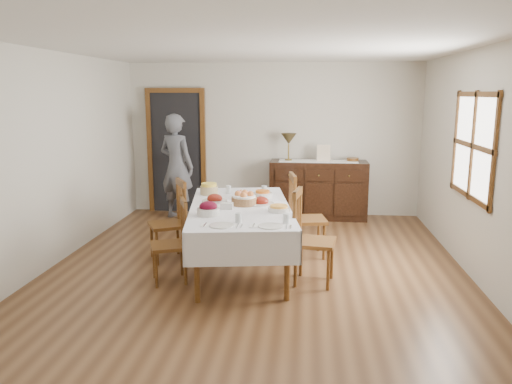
# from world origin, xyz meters

# --- Properties ---
(ground) EXTENTS (6.00, 6.00, 0.00)m
(ground) POSITION_xyz_m (0.00, 0.00, 0.00)
(ground) COLOR brown
(room_shell) EXTENTS (5.02, 6.02, 2.65)m
(room_shell) POSITION_xyz_m (-0.15, 0.42, 1.64)
(room_shell) COLOR silver
(room_shell) RESTS_ON ground
(dining_table) EXTENTS (1.49, 2.43, 0.78)m
(dining_table) POSITION_xyz_m (-0.19, 0.09, 0.69)
(dining_table) COLOR white
(dining_table) RESTS_ON ground
(chair_left_near) EXTENTS (0.51, 0.51, 0.94)m
(chair_left_near) POSITION_xyz_m (-0.88, -0.39, 0.48)
(chair_left_near) COLOR #5A3514
(chair_left_near) RESTS_ON ground
(chair_left_far) EXTENTS (0.58, 0.58, 1.02)m
(chair_left_far) POSITION_xyz_m (-1.11, 0.36, 0.52)
(chair_left_far) COLOR #5A3514
(chair_left_far) RESTS_ON ground
(chair_right_near) EXTENTS (0.50, 0.50, 1.06)m
(chair_right_near) POSITION_xyz_m (0.64, -0.27, 0.54)
(chair_right_near) COLOR #5A3514
(chair_right_near) RESTS_ON ground
(chair_right_far) EXTENTS (0.52, 0.52, 1.08)m
(chair_right_far) POSITION_xyz_m (0.56, 0.66, 0.55)
(chair_right_far) COLOR #5A3514
(chair_right_far) RESTS_ON ground
(sideboard) EXTENTS (1.62, 0.58, 0.97)m
(sideboard) POSITION_xyz_m (0.79, 2.72, 0.49)
(sideboard) COLOR black
(sideboard) RESTS_ON ground
(person) EXTENTS (0.69, 0.58, 1.88)m
(person) POSITION_xyz_m (-1.58, 2.46, 0.94)
(person) COLOR #575962
(person) RESTS_ON ground
(bread_basket) EXTENTS (0.31, 0.31, 0.17)m
(bread_basket) POSITION_xyz_m (-0.15, 0.15, 0.85)
(bread_basket) COLOR brown
(bread_basket) RESTS_ON dining_table
(egg_basket) EXTENTS (0.24, 0.24, 0.10)m
(egg_basket) POSITION_xyz_m (-0.21, 0.51, 0.82)
(egg_basket) COLOR black
(egg_basket) RESTS_ON dining_table
(ham_platter_a) EXTENTS (0.32, 0.32, 0.11)m
(ham_platter_a) POSITION_xyz_m (-0.53, 0.29, 0.81)
(ham_platter_a) COLOR silver
(ham_platter_a) RESTS_ON dining_table
(ham_platter_b) EXTENTS (0.32, 0.32, 0.11)m
(ham_platter_b) POSITION_xyz_m (0.05, 0.19, 0.81)
(ham_platter_b) COLOR silver
(ham_platter_b) RESTS_ON dining_table
(beet_bowl) EXTENTS (0.25, 0.25, 0.15)m
(beet_bowl) POSITION_xyz_m (-0.47, -0.40, 0.85)
(beet_bowl) COLOR silver
(beet_bowl) RESTS_ON dining_table
(carrot_bowl) EXTENTS (0.24, 0.24, 0.09)m
(carrot_bowl) POSITION_xyz_m (0.03, 0.59, 0.82)
(carrot_bowl) COLOR silver
(carrot_bowl) RESTS_ON dining_table
(pineapple_bowl) EXTENTS (0.23, 0.23, 0.15)m
(pineapple_bowl) POSITION_xyz_m (-0.68, 0.71, 0.85)
(pineapple_bowl) COLOR tan
(pineapple_bowl) RESTS_ON dining_table
(casserole_dish) EXTENTS (0.25, 0.25, 0.07)m
(casserole_dish) POSITION_xyz_m (0.29, -0.15, 0.82)
(casserole_dish) COLOR silver
(casserole_dish) RESTS_ON dining_table
(butter_dish) EXTENTS (0.15, 0.11, 0.07)m
(butter_dish) POSITION_xyz_m (-0.32, -0.09, 0.82)
(butter_dish) COLOR silver
(butter_dish) RESTS_ON dining_table
(setting_left) EXTENTS (0.44, 0.31, 0.10)m
(setting_left) POSITION_xyz_m (-0.21, -0.79, 0.80)
(setting_left) COLOR silver
(setting_left) RESTS_ON dining_table
(setting_right) EXTENTS (0.44, 0.31, 0.10)m
(setting_right) POSITION_xyz_m (0.29, -0.76, 0.80)
(setting_right) COLOR silver
(setting_right) RESTS_ON dining_table
(glass_far_a) EXTENTS (0.07, 0.07, 0.11)m
(glass_far_a) POSITION_xyz_m (-0.44, 0.79, 0.84)
(glass_far_a) COLOR silver
(glass_far_a) RESTS_ON dining_table
(glass_far_b) EXTENTS (0.07, 0.07, 0.10)m
(glass_far_b) POSITION_xyz_m (0.03, 0.87, 0.83)
(glass_far_b) COLOR silver
(glass_far_b) RESTS_ON dining_table
(runner) EXTENTS (1.30, 0.35, 0.01)m
(runner) POSITION_xyz_m (0.78, 2.70, 0.98)
(runner) COLOR white
(runner) RESTS_ON sideboard
(table_lamp) EXTENTS (0.26, 0.26, 0.46)m
(table_lamp) POSITION_xyz_m (0.28, 2.71, 1.33)
(table_lamp) COLOR brown
(table_lamp) RESTS_ON sideboard
(picture_frame) EXTENTS (0.22, 0.08, 0.28)m
(picture_frame) POSITION_xyz_m (0.86, 2.67, 1.11)
(picture_frame) COLOR beige
(picture_frame) RESTS_ON sideboard
(deco_bowl) EXTENTS (0.20, 0.20, 0.06)m
(deco_bowl) POSITION_xyz_m (1.35, 2.75, 1.00)
(deco_bowl) COLOR #5A3514
(deco_bowl) RESTS_ON sideboard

